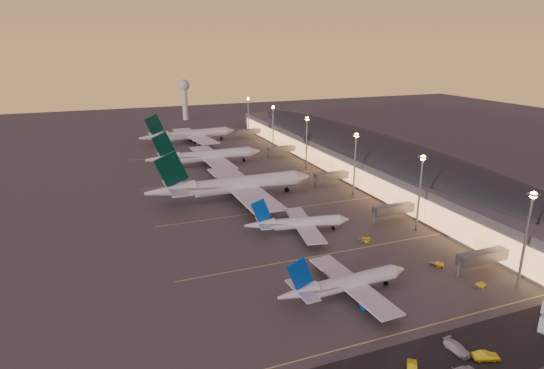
{
  "coord_description": "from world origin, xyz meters",
  "views": [
    {
      "loc": [
        -59.94,
        -113.04,
        59.6
      ],
      "look_at": [
        2.0,
        45.0,
        7.0
      ],
      "focal_mm": 30.0,
      "sensor_mm": 36.0,
      "label": 1
    }
  ],
  "objects_px": {
    "baggage_tug_b": "(397,270)",
    "service_van_d": "(412,369)",
    "airliner_narrow_north": "(298,223)",
    "baggage_tug_a": "(479,286)",
    "baggage_tug_c": "(364,240)",
    "airliner_wide_mid": "(205,156)",
    "airliner_wide_far": "(189,135)",
    "airliner_wide_near": "(233,186)",
    "service_van_f": "(486,356)",
    "baggage_tug_d": "(438,265)",
    "service_van_c": "(457,348)",
    "radar_tower": "(184,93)",
    "airliner_narrow_south": "(345,284)"
  },
  "relations": [
    {
      "from": "baggage_tug_a",
      "to": "baggage_tug_d",
      "type": "height_order",
      "value": "baggage_tug_d"
    },
    {
      "from": "airliner_narrow_south",
      "to": "baggage_tug_a",
      "type": "relative_size",
      "value": 10.61
    },
    {
      "from": "airliner_narrow_south",
      "to": "baggage_tug_d",
      "type": "distance_m",
      "value": 32.63
    },
    {
      "from": "service_van_d",
      "to": "baggage_tug_a",
      "type": "bearing_deg",
      "value": 65.11
    },
    {
      "from": "airliner_wide_mid",
      "to": "radar_tower",
      "type": "height_order",
      "value": "radar_tower"
    },
    {
      "from": "airliner_wide_near",
      "to": "baggage_tug_a",
      "type": "height_order",
      "value": "airliner_wide_near"
    },
    {
      "from": "service_van_d",
      "to": "baggage_tug_b",
      "type": "bearing_deg",
      "value": 94.27
    },
    {
      "from": "airliner_wide_near",
      "to": "baggage_tug_a",
      "type": "bearing_deg",
      "value": -67.86
    },
    {
      "from": "baggage_tug_a",
      "to": "service_van_c",
      "type": "distance_m",
      "value": 29.9
    },
    {
      "from": "airliner_wide_mid",
      "to": "airliner_wide_far",
      "type": "xyz_separation_m",
      "value": [
        3.69,
        58.4,
        0.19
      ]
    },
    {
      "from": "airliner_narrow_south",
      "to": "radar_tower",
      "type": "relative_size",
      "value": 1.12
    },
    {
      "from": "radar_tower",
      "to": "baggage_tug_d",
      "type": "relative_size",
      "value": 9.02
    },
    {
      "from": "airliner_wide_near",
      "to": "airliner_wide_far",
      "type": "xyz_separation_m",
      "value": [
        5.77,
        113.82,
        -0.52
      ]
    },
    {
      "from": "airliner_wide_mid",
      "to": "service_van_f",
      "type": "xyz_separation_m",
      "value": [
        16.21,
        -167.19,
        -4.07
      ]
    },
    {
      "from": "baggage_tug_b",
      "to": "airliner_wide_far",
      "type": "bearing_deg",
      "value": 90.65
    },
    {
      "from": "service_van_c",
      "to": "service_van_d",
      "type": "height_order",
      "value": "service_van_c"
    },
    {
      "from": "airliner_wide_mid",
      "to": "baggage_tug_d",
      "type": "relative_size",
      "value": 16.57
    },
    {
      "from": "airliner_narrow_north",
      "to": "service_van_d",
      "type": "bearing_deg",
      "value": -86.4
    },
    {
      "from": "baggage_tug_d",
      "to": "airliner_narrow_north",
      "type": "bearing_deg",
      "value": 176.2
    },
    {
      "from": "airliner_narrow_south",
      "to": "baggage_tug_d",
      "type": "height_order",
      "value": "airliner_narrow_south"
    },
    {
      "from": "airliner_wide_near",
      "to": "service_van_d",
      "type": "distance_m",
      "value": 109.58
    },
    {
      "from": "baggage_tug_b",
      "to": "service_van_f",
      "type": "distance_m",
      "value": 37.42
    },
    {
      "from": "airliner_wide_far",
      "to": "baggage_tug_a",
      "type": "xyz_separation_m",
      "value": [
        32.91,
        -203.53,
        -4.66
      ]
    },
    {
      "from": "radar_tower",
      "to": "baggage_tug_b",
      "type": "xyz_separation_m",
      "value": [
        2.8,
        -281.36,
        -21.44
      ]
    },
    {
      "from": "baggage_tug_a",
      "to": "baggage_tug_d",
      "type": "bearing_deg",
      "value": 96.35
    },
    {
      "from": "baggage_tug_c",
      "to": "service_van_f",
      "type": "bearing_deg",
      "value": -78.24
    },
    {
      "from": "airliner_wide_near",
      "to": "radar_tower",
      "type": "bearing_deg",
      "value": 82.88
    },
    {
      "from": "baggage_tug_b",
      "to": "service_van_d",
      "type": "bearing_deg",
      "value": -127.25
    },
    {
      "from": "airliner_wide_near",
      "to": "airliner_wide_far",
      "type": "height_order",
      "value": "airliner_wide_near"
    },
    {
      "from": "service_van_c",
      "to": "service_van_d",
      "type": "distance_m",
      "value": 12.53
    },
    {
      "from": "airliner_narrow_north",
      "to": "service_van_d",
      "type": "xyz_separation_m",
      "value": [
        -7.71,
        -68.94,
        -2.43
      ]
    },
    {
      "from": "service_van_d",
      "to": "service_van_f",
      "type": "height_order",
      "value": "service_van_f"
    },
    {
      "from": "baggage_tug_a",
      "to": "service_van_f",
      "type": "xyz_separation_m",
      "value": [
        -20.39,
        -22.05,
        0.4
      ]
    },
    {
      "from": "baggage_tug_d",
      "to": "service_van_f",
      "type": "relative_size",
      "value": 0.7
    },
    {
      "from": "baggage_tug_d",
      "to": "radar_tower",
      "type": "bearing_deg",
      "value": 142.84
    },
    {
      "from": "baggage_tug_a",
      "to": "baggage_tug_b",
      "type": "distance_m",
      "value": 20.71
    },
    {
      "from": "radar_tower",
      "to": "baggage_tug_a",
      "type": "bearing_deg",
      "value": -86.68
    },
    {
      "from": "airliner_narrow_north",
      "to": "baggage_tug_d",
      "type": "bearing_deg",
      "value": -43.58
    },
    {
      "from": "baggage_tug_b",
      "to": "baggage_tug_d",
      "type": "bearing_deg",
      "value": -12.74
    },
    {
      "from": "service_van_c",
      "to": "service_van_d",
      "type": "bearing_deg",
      "value": -175.72
    },
    {
      "from": "baggage_tug_d",
      "to": "service_van_c",
      "type": "height_order",
      "value": "service_van_c"
    },
    {
      "from": "baggage_tug_d",
      "to": "airliner_wide_near",
      "type": "bearing_deg",
      "value": 165.39
    },
    {
      "from": "service_van_c",
      "to": "baggage_tug_c",
      "type": "bearing_deg",
      "value": 73.71
    },
    {
      "from": "baggage_tug_d",
      "to": "service_van_d",
      "type": "bearing_deg",
      "value": -86.43
    },
    {
      "from": "airliner_narrow_north",
      "to": "radar_tower",
      "type": "height_order",
      "value": "radar_tower"
    },
    {
      "from": "baggage_tug_c",
      "to": "airliner_narrow_north",
      "type": "bearing_deg",
      "value": 159.65
    },
    {
      "from": "airliner_wide_near",
      "to": "service_van_f",
      "type": "height_order",
      "value": "airliner_wide_near"
    },
    {
      "from": "airliner_wide_far",
      "to": "baggage_tug_d",
      "type": "xyz_separation_m",
      "value": [
        30.95,
        -190.35,
        -4.63
      ]
    },
    {
      "from": "baggage_tug_a",
      "to": "baggage_tug_d",
      "type": "xyz_separation_m",
      "value": [
        -1.97,
        13.18,
        0.03
      ]
    },
    {
      "from": "baggage_tug_a",
      "to": "baggage_tug_c",
      "type": "bearing_deg",
      "value": 106.72
    }
  ]
}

